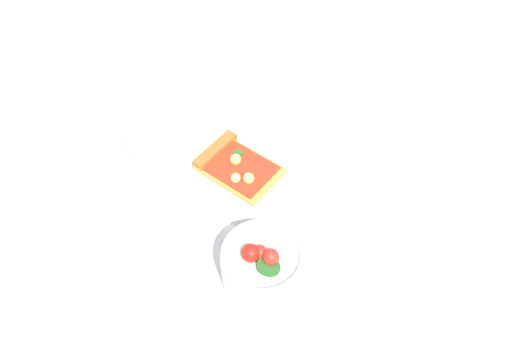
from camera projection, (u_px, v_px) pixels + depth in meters
ground_plane at (233, 169)px, 0.83m from camera, size 2.40×2.40×0.00m
plate at (247, 166)px, 0.82m from camera, size 0.23×0.23×0.01m
pizza_slice_main at (234, 165)px, 0.81m from camera, size 0.13×0.10×0.03m
salad_bowl at (262, 265)px, 0.67m from camera, size 0.12×0.12×0.08m
soda_glass at (108, 161)px, 0.76m from camera, size 0.07×0.07×0.12m
paper_napkin at (384, 118)px, 0.91m from camera, size 0.16×0.18×0.00m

